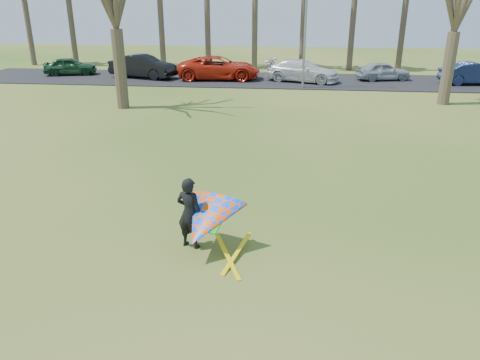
# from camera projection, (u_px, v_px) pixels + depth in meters

# --- Properties ---
(ground) EXTENTS (100.00, 100.00, 0.00)m
(ground) POSITION_uv_depth(u_px,v_px,m) (231.00, 252.00, 11.38)
(ground) COLOR #205011
(ground) RESTS_ON ground
(parking_strip) EXTENTS (46.00, 7.00, 0.06)m
(parking_strip) POSITION_uv_depth(u_px,v_px,m) (275.00, 80.00, 34.49)
(parking_strip) COLOR black
(parking_strip) RESTS_ON ground
(streetlight) EXTENTS (2.28, 0.18, 8.00)m
(streetlight) POSITION_uv_depth(u_px,v_px,m) (308.00, 19.00, 29.87)
(streetlight) COLOR gray
(streetlight) RESTS_ON ground
(car_0) EXTENTS (4.20, 2.56, 1.34)m
(car_0) POSITION_uv_depth(u_px,v_px,m) (70.00, 66.00, 36.41)
(car_0) COLOR #1A4224
(car_0) RESTS_ON parking_strip
(car_1) EXTENTS (5.40, 3.13, 1.68)m
(car_1) POSITION_uv_depth(u_px,v_px,m) (143.00, 66.00, 35.01)
(car_1) COLOR black
(car_1) RESTS_ON parking_strip
(car_2) EXTENTS (6.21, 3.23, 1.67)m
(car_2) POSITION_uv_depth(u_px,v_px,m) (219.00, 68.00, 34.38)
(car_2) COLOR red
(car_2) RESTS_ON parking_strip
(car_3) EXTENTS (5.64, 3.59, 1.52)m
(car_3) POSITION_uv_depth(u_px,v_px,m) (302.00, 71.00, 33.52)
(car_3) COLOR silver
(car_3) RESTS_ON parking_strip
(car_4) EXTENTS (4.13, 2.42, 1.32)m
(car_4) POSITION_uv_depth(u_px,v_px,m) (383.00, 71.00, 34.10)
(car_4) COLOR #9FA6AC
(car_4) RESTS_ON parking_strip
(car_5) EXTENTS (4.72, 2.12, 1.51)m
(car_5) POSITION_uv_depth(u_px,v_px,m) (474.00, 73.00, 32.42)
(car_5) COLOR navy
(car_5) RESTS_ON parking_strip
(kite_flyer) EXTENTS (2.13, 2.39, 2.02)m
(kite_flyer) POSITION_uv_depth(u_px,v_px,m) (204.00, 220.00, 11.10)
(kite_flyer) COLOR black
(kite_flyer) RESTS_ON ground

